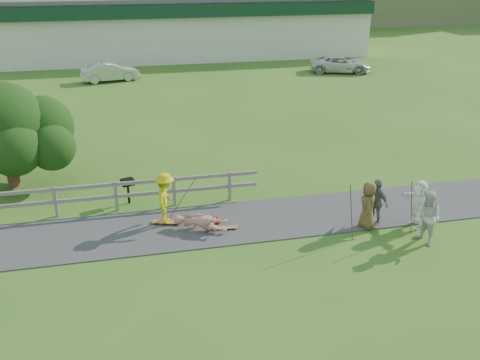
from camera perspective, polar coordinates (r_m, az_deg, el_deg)
The scene contains 20 objects.
ground at distance 16.29m, azimuth -5.66°, elevation -7.56°, with size 260.00×260.00×0.00m, color #34611B.
path at distance 17.58m, azimuth -6.31°, elevation -5.09°, with size 34.00×3.00×0.04m, color #343336.
fence at distance 19.09m, azimuth -20.97°, elevation -1.89°, with size 15.05×0.10×1.10m.
strip_mall at distance 49.56m, azimuth -6.56°, elevation 16.12°, with size 32.50×10.75×5.10m.
skater_rider at distance 17.50m, azimuth -7.96°, elevation -2.24°, with size 1.11×0.64×1.72m, color gold.
skater_fallen at distance 17.22m, azimuth -4.29°, elevation -4.52°, with size 1.75×0.42×0.64m, color #B27362.
spectator_a at distance 17.19m, azimuth 19.38°, elevation -3.88°, with size 0.84×0.65×1.72m, color beige.
spectator_b at distance 18.00m, azimuth 14.30°, elevation -2.26°, with size 0.93×0.39×1.59m, color slate.
spectator_c at distance 17.65m, azimuth 13.49°, elevation -2.66°, with size 0.79×0.51×1.61m, color brown.
spectator_d at distance 18.18m, azimuth 18.50°, elevation -2.44°, with size 1.51×0.48×1.63m, color white.
car_silver at distance 39.52m, azimuth -13.72°, elevation 11.14°, with size 1.39×3.97×1.31m, color #B6BBBF.
car_white at distance 42.21m, azimuth 10.67°, elevation 12.06°, with size 2.10×4.55×1.26m, color silver.
tree at distance 21.83m, azimuth -23.56°, elevation 3.60°, with size 4.83×4.83×3.46m, color #15330E, non-canonical shape.
bbq at distance 19.43m, azimuth -11.83°, elevation -1.18°, with size 0.43×0.33×0.93m, color black, non-canonical shape.
longboard_rider at distance 17.85m, azimuth -7.82°, elevation -4.60°, with size 0.95×0.23×0.11m, color #956131, non-canonical shape.
longboard_fallen at distance 17.37m, azimuth -1.59°, elevation -5.22°, with size 0.81×0.20×0.09m, color #956131, non-canonical shape.
helmet at distance 17.69m, azimuth -2.52°, elevation -4.34°, with size 0.28×0.28×0.28m, color #9E0F0A.
pole_rider at distance 17.91m, azimuth -6.17°, elevation -1.54°, with size 0.03×0.03×1.73m, color brown.
pole_spec_left at distance 16.75m, azimuth 11.79°, elevation -3.38°, with size 0.03×0.03×1.90m, color brown.
pole_spec_right at distance 17.57m, azimuth 17.81°, elevation -2.84°, with size 0.03×0.03×1.85m, color brown.
Camera 1 is at (-1.55, -13.99, 8.19)m, focal length 40.00 mm.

